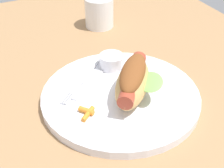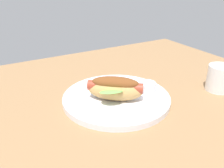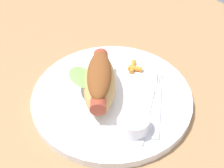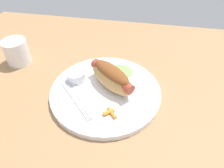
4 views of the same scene
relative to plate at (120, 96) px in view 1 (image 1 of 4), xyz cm
name	(u,v)px [view 1 (image 1 of 4)]	position (x,y,z in cm)	size (l,w,h in cm)	color
ground_plane	(122,112)	(2.39, -0.80, -1.70)	(120.00, 90.00, 1.80)	#9E754C
plate	(120,96)	(0.00, 0.00, 0.00)	(29.66, 29.66, 1.60)	white
hot_dog	(133,80)	(1.43, 1.74, 4.21)	(14.92, 13.62, 6.50)	tan
sauce_ramekin	(111,61)	(-8.68, 2.35, 2.25)	(4.99, 4.99, 2.89)	white
fork	(83,79)	(-7.18, -4.63, 1.00)	(11.91, 12.60, 0.40)	silver
knife	(94,77)	(-6.73, -2.47, 0.98)	(15.89, 1.40, 0.36)	silver
carrot_garnish	(87,112)	(2.56, -7.90, 1.26)	(4.07, 3.27, 1.00)	orange
drinking_cup	(99,12)	(-30.34, 9.41, 3.10)	(7.39, 7.39, 7.79)	white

